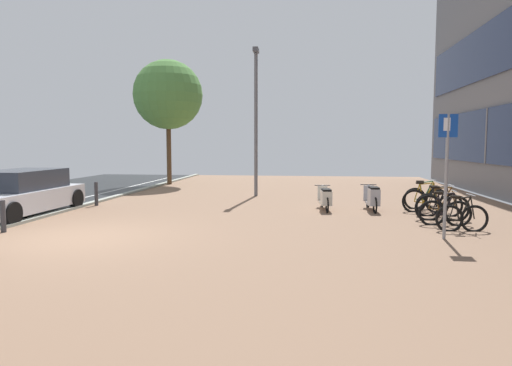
{
  "coord_description": "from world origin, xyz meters",
  "views": [
    {
      "loc": [
        5.16,
        -9.2,
        2.09
      ],
      "look_at": [
        3.89,
        1.13,
        1.18
      ],
      "focal_mm": 31.31,
      "sensor_mm": 36.0,
      "label": 1
    }
  ],
  "objects": [
    {
      "name": "bicycle_rack_03",
      "position": [
        8.86,
        4.11,
        0.34
      ],
      "size": [
        1.34,
        0.48,
        0.97
      ],
      "color": "black",
      "rests_on": "ground"
    },
    {
      "name": "lamp_post",
      "position": [
        2.99,
        8.51,
        3.24
      ],
      "size": [
        0.2,
        0.52,
        5.84
      ],
      "color": "slate",
      "rests_on": "ground"
    },
    {
      "name": "bicycle_rack_02",
      "position": [
        8.73,
        3.36,
        0.36
      ],
      "size": [
        1.45,
        0.48,
        1.02
      ],
      "color": "black",
      "rests_on": "ground"
    },
    {
      "name": "scooter_near",
      "position": [
        7.09,
        4.95,
        0.41
      ],
      "size": [
        0.52,
        1.82,
        0.8
      ],
      "color": "black",
      "rests_on": "ground"
    },
    {
      "name": "bicycle_rack_00",
      "position": [
        8.76,
        1.86,
        0.33
      ],
      "size": [
        1.26,
        0.48,
        0.93
      ],
      "color": "black",
      "rests_on": "ground"
    },
    {
      "name": "parking_sign",
      "position": [
        8.1,
        0.93,
        1.67
      ],
      "size": [
        0.4,
        0.07,
        2.73
      ],
      "color": "gray",
      "rests_on": "ground"
    },
    {
      "name": "bicycle_rack_05",
      "position": [
        8.84,
        5.6,
        0.35
      ],
      "size": [
        1.4,
        0.48,
        0.99
      ],
      "color": "black",
      "rests_on": "ground"
    },
    {
      "name": "bollard_far",
      "position": [
        -2.05,
        5.05,
        0.4
      ],
      "size": [
        0.12,
        0.12,
        0.8
      ],
      "color": "#38383D",
      "rests_on": "ground"
    },
    {
      "name": "bicycle_rack_01",
      "position": [
        8.59,
        2.61,
        0.33
      ],
      "size": [
        1.32,
        0.48,
        0.94
      ],
      "color": "black",
      "rests_on": "ground"
    },
    {
      "name": "street_tree",
      "position": [
        -2.12,
        13.17,
        4.58
      ],
      "size": [
        3.53,
        3.53,
        6.36
      ],
      "color": "brown",
      "rests_on": "ground"
    },
    {
      "name": "parked_car_near",
      "position": [
        -3.28,
        2.84,
        0.64
      ],
      "size": [
        1.96,
        4.19,
        1.33
      ],
      "color": "silver",
      "rests_on": "ground"
    },
    {
      "name": "ground",
      "position": [
        1.43,
        0.0,
        -0.02
      ],
      "size": [
        21.0,
        40.0,
        0.13
      ],
      "color": "black"
    },
    {
      "name": "scooter_mid",
      "position": [
        5.63,
        4.91,
        0.38
      ],
      "size": [
        0.53,
        1.79,
        0.76
      ],
      "color": "black",
      "rests_on": "ground"
    },
    {
      "name": "bicycle_rack_04",
      "position": [
        8.67,
        4.86,
        0.35
      ],
      "size": [
        1.42,
        0.48,
        1.01
      ],
      "color": "black",
      "rests_on": "ground"
    },
    {
      "name": "bollard_near",
      "position": [
        -2.05,
        0.42,
        0.38
      ],
      "size": [
        0.12,
        0.12,
        0.76
      ],
      "color": "#38383D",
      "rests_on": "ground"
    }
  ]
}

